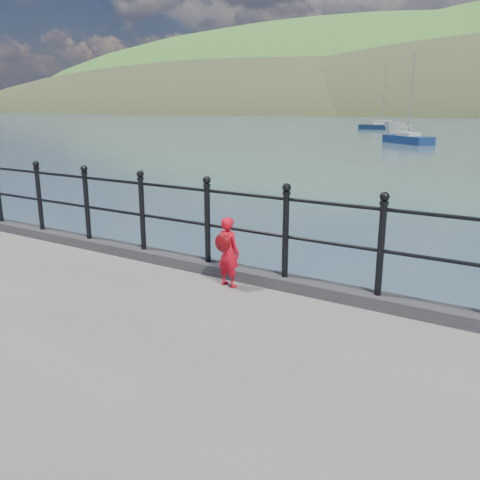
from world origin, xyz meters
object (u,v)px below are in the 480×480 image
Objects in this scene: sailboat_port at (408,140)px; child at (228,251)px; sailboat_left at (382,127)px; launch_white at (398,130)px; railing at (245,219)px.

child is at bearing -39.01° from sailboat_port.
child is 0.12× the size of sailboat_port.
launch_white is at bearing -67.78° from sailboat_left.
railing is 19.89× the size of child.
railing is 48.72m from launch_white.
sailboat_port reaches higher than railing.
sailboat_left is at bearing 119.37° from launch_white.
sailboat_left is at bearing -65.55° from child.
child is at bearing -96.84° from railing.
railing reaches higher than child.
sailboat_port is (-8.61, 41.81, -1.13)m from child.
sailboat_left reaches higher than child.
launch_white is at bearing 103.34° from railing.
railing is 3.64× the size of launch_white.
sailboat_port reaches higher than launch_white.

